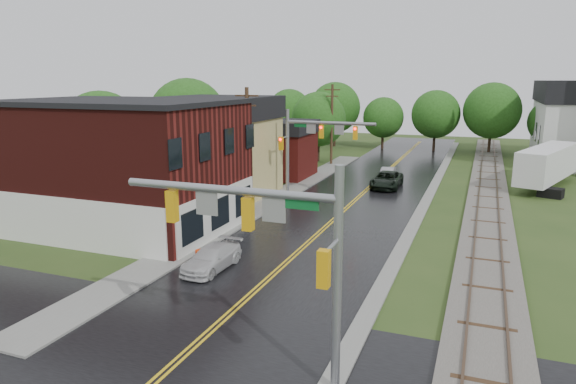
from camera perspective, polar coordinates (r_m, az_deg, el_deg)
The scene contains 21 objects.
main_road at distance 43.90m, azimuth 8.20°, elevation -0.27°, with size 10.00×90.00×0.02m, color black.
cross_road at distance 19.22m, azimuth -11.89°, elevation -17.67°, with size 60.00×9.00×0.02m, color black.
curb_right at distance 47.94m, azimuth 15.85°, elevation 0.46°, with size 0.80×70.00×0.12m, color gray.
sidewalk_left at distance 41.09m, azimuth -1.84°, elevation -1.02°, with size 2.40×50.00×0.12m, color gray.
brick_building at distance 34.99m, azimuth -17.95°, elevation 2.94°, with size 14.30×10.30×8.30m.
yellow_house at distance 43.41m, azimuth -7.22°, elevation 3.92°, with size 8.00×7.00×6.40m, color tan.
darkred_building at distance 51.18m, azimuth -1.45°, elevation 4.17°, with size 7.00×6.00×4.40m, color #3F0F0C.
railroad at distance 47.76m, azimuth 21.35°, elevation 0.16°, with size 3.20×80.00×0.30m.
traffic_signal_near at distance 15.69m, azimuth -1.94°, elevation -4.57°, with size 7.34×0.30×7.20m.
traffic_signal_far at distance 41.13m, azimuth 2.72°, elevation 6.02°, with size 7.34×0.43×7.20m.
utility_pole_b at distance 37.78m, azimuth -4.51°, elevation 5.04°, with size 1.80×0.28×9.00m.
utility_pole_c at distance 58.30m, azimuth 4.89°, elevation 7.63°, with size 1.80×0.28×9.00m.
tree_left_a at distance 44.81m, azimuth -19.91°, elevation 6.01°, with size 6.80×6.80×8.67m.
tree_left_b at distance 51.62m, azimuth -10.97°, elevation 7.95°, with size 7.60×7.60×9.69m.
tree_left_c at distance 56.90m, azimuth -3.17°, elevation 7.33°, with size 6.00×6.00×7.65m.
tree_left_e at distance 60.70m, azimuth 3.52°, elevation 7.93°, with size 6.40×6.40×8.16m.
suv_dark at distance 46.76m, azimuth 10.91°, elevation 1.32°, with size 2.39×5.18×1.44m, color black.
sedan_silver at distance 50.63m, azimuth 11.00°, elevation 2.00°, with size 1.24×3.54×1.17m, color #A0A0A5.
pickup_white at distance 26.71m, azimuth -8.45°, elevation -7.30°, with size 1.69×4.15×1.20m, color silver.
semi_trailer at distance 51.34m, azimuth 26.89°, elevation 2.84°, with size 6.14×11.61×3.66m.
construction_barrel at distance 27.07m, azimuth -9.68°, elevation -7.35°, with size 0.53×0.53×0.95m, color red.
Camera 1 is at (9.34, -11.81, 9.56)m, focal length 32.00 mm.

